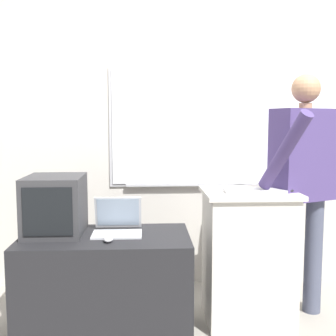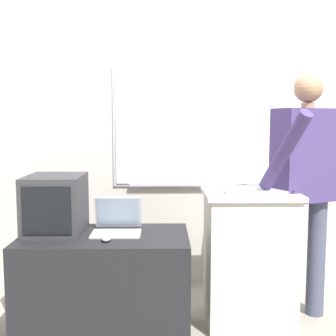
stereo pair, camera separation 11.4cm
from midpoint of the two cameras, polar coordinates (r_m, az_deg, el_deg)
The scene contains 9 objects.
back_wall at distance 3.69m, azimuth 5.85°, elevation 6.44°, with size 6.40×0.17×2.88m.
lectern_podium at distance 3.10m, azimuth 11.91°, elevation -11.69°, with size 0.64×0.54×0.94m.
side_desk at distance 2.90m, azimuth -7.33°, elevation -15.57°, with size 1.09×0.61×0.69m.
person_presenter at distance 3.14m, azimuth 19.14°, elevation -1.26°, with size 0.65×0.71×1.76m.
laptop at distance 2.85m, azimuth -5.74°, elevation -7.15°, with size 0.32×0.29×0.23m.
wireless_keyboard at distance 2.93m, azimuth 12.84°, elevation -3.11°, with size 0.41×0.14×0.02m.
computer_mouse_by_laptop at distance 2.65m, azimuth -7.10°, elevation -9.44°, with size 0.06×0.10×0.03m.
computer_mouse_by_keyboard at distance 2.98m, azimuth 17.29°, elevation -2.94°, with size 0.06×0.10×0.03m.
crt_monitor at distance 2.87m, azimuth -13.91°, elevation -4.76°, with size 0.37×0.43×0.38m.
Camera 2 is at (-0.35, -2.45, 1.42)m, focal length 45.00 mm.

